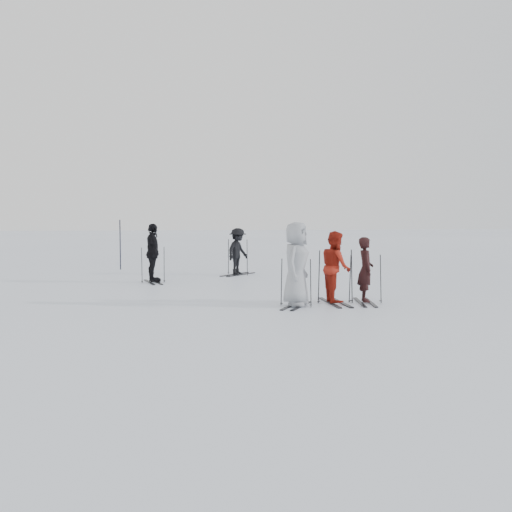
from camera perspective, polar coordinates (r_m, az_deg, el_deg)
The scene contains 12 objects.
ground at distance 16.95m, azimuth 0.37°, elevation -3.61°, with size 120.00×120.00×0.00m, color silver.
skier_near_dark at distance 15.90m, azimuth 9.71°, elevation -1.30°, with size 0.58×0.38×1.59m, color black.
skier_red at distance 15.74m, azimuth 7.08°, elevation -1.05°, with size 0.84×0.66×1.74m, color maroon.
skier_grey at distance 15.12m, azimuth 3.58°, elevation -0.79°, with size 0.96×0.63×1.97m, color #989CA1.
skier_uphill_left at distance 20.41m, azimuth -9.15°, elevation 0.22°, with size 1.07×0.45×1.83m, color black.
skier_uphill_far at distance 22.62m, azimuth -1.63°, elevation 0.36°, with size 1.05×0.60×1.62m, color black.
skis_near_dark at distance 15.92m, azimuth 9.70°, elevation -1.94°, with size 0.89×1.68×1.23m, color black, non-canonical shape.
skis_red at distance 15.76m, azimuth 7.08°, elevation -1.74°, with size 0.98×1.85×1.35m, color black, non-canonical shape.
skis_grey at distance 15.16m, azimuth 3.58°, elevation -2.29°, with size 0.85×1.60×1.17m, color black, non-canonical shape.
skis_uphill_left at distance 20.44m, azimuth -9.14°, elevation -0.73°, with size 0.84×1.58×1.15m, color black, non-canonical shape.
skis_uphill_far at distance 22.63m, azimuth -1.63°, elevation -0.04°, with size 0.94×1.78×1.30m, color black, non-canonical shape.
piste_marker at distance 25.20m, azimuth -11.98°, elevation 0.99°, with size 0.04×0.04×1.92m, color black.
Camera 1 is at (-1.92, -16.69, 2.24)m, focal length 45.00 mm.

